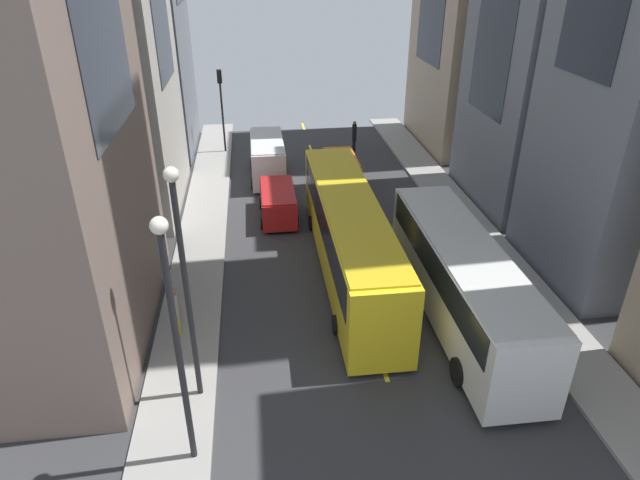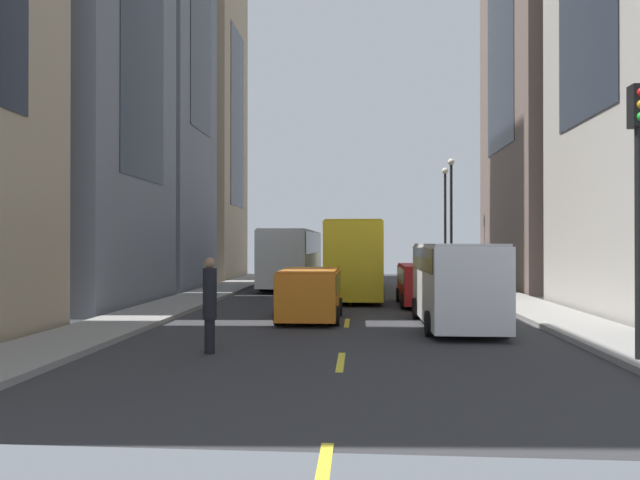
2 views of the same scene
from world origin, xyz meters
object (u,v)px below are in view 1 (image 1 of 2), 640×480
pedestrian_crossing_near (176,310)px  pedestrian_crossing_mid (354,135)px  delivery_van_white (267,156)px  streetcar_yellow (349,231)px  traffic_light_near_corner (221,95)px  city_bus_white (462,276)px  car_red_1 (278,201)px  car_orange_0 (342,167)px

pedestrian_crossing_near → pedestrian_crossing_mid: size_ratio=0.92×
delivery_van_white → streetcar_yellow: bearing=104.7°
delivery_van_white → traffic_light_near_corner: size_ratio=1.02×
city_bus_white → pedestrian_crossing_near: size_ratio=5.73×
car_red_1 → pedestrian_crossing_mid: bearing=-120.0°
pedestrian_crossing_near → traffic_light_near_corner: 21.78m
city_bus_white → streetcar_yellow: 5.56m
city_bus_white → car_orange_0: size_ratio=2.87×
delivery_van_white → pedestrian_crossing_near: delivery_van_white is taller
delivery_van_white → car_orange_0: delivery_van_white is taller
city_bus_white → pedestrian_crossing_near: (11.00, -0.11, -0.76)m
city_bus_white → car_red_1: (6.64, -10.26, -1.01)m
delivery_van_white → pedestrian_crossing_mid: bearing=-144.7°
streetcar_yellow → traffic_light_near_corner: size_ratio=2.49×
streetcar_yellow → pedestrian_crossing_near: 8.32m
city_bus_white → traffic_light_near_corner: size_ratio=2.05×
traffic_light_near_corner → streetcar_yellow: bearing=109.2°
delivery_van_white → car_red_1: delivery_van_white is taller
city_bus_white → car_orange_0: city_bus_white is taller
streetcar_yellow → delivery_van_white: size_ratio=2.44×
city_bus_white → car_red_1: 12.26m
car_red_1 → traffic_light_near_corner: bearing=-74.2°
streetcar_yellow → car_red_1: 6.90m
delivery_van_white → pedestrian_crossing_near: 16.71m
city_bus_white → car_orange_0: bearing=-81.1°
delivery_van_white → traffic_light_near_corner: bearing=-61.4°
city_bus_white → pedestrian_crossing_mid: city_bus_white is taller
traffic_light_near_corner → pedestrian_crossing_mid: bearing=175.4°
car_red_1 → pedestrian_crossing_mid: 12.29m
delivery_van_white → car_orange_0: 4.83m
streetcar_yellow → traffic_light_near_corner: traffic_light_near_corner is taller
city_bus_white → traffic_light_near_corner: (9.88, -21.66, 2.17)m
delivery_van_white → car_orange_0: bearing=163.9°
pedestrian_crossing_near → streetcar_yellow: bearing=21.9°
streetcar_yellow → pedestrian_crossing_near: bearing=28.8°
car_orange_0 → pedestrian_crossing_mid: (-1.86, -5.91, 0.20)m
pedestrian_crossing_near → pedestrian_crossing_mid: 23.30m
car_red_1 → pedestrian_crossing_near: bearing=66.7°
delivery_van_white → city_bus_white: bearing=113.1°
streetcar_yellow → pedestrian_crossing_mid: (-3.26, -16.81, -0.91)m
traffic_light_near_corner → pedestrian_crossing_near: bearing=87.0°
city_bus_white → pedestrian_crossing_mid: size_ratio=5.24×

